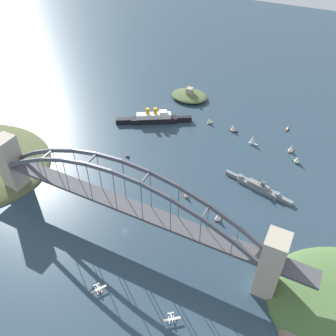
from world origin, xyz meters
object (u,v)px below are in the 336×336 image
object	(u,v)px
ocean_liner	(154,118)
fort_island_mid_harbor	(189,96)
small_boat_6	(287,129)
small_boat_8	(209,120)
seaplane_taxiing_near_bridge	(172,319)
small_boat_5	(126,154)
seaplane_second_in_formation	(98,289)
small_boat_1	(186,194)
small_boat_0	(233,128)
small_boat_2	(291,149)
harbor_arch_bridge	(122,205)
small_boat_7	(218,216)
naval_cruiser	(259,187)
small_boat_3	(253,140)
small_boat_4	(297,159)

from	to	relation	value
ocean_liner	fort_island_mid_harbor	xyz separation A→B (m)	(14.27, 71.74, -1.61)
small_boat_6	small_boat_8	bearing A→B (deg)	-161.10
ocean_liner	seaplane_taxiing_near_bridge	bearing A→B (deg)	-58.54
seaplane_taxiing_near_bridge	small_boat_5	size ratio (longest dim) A/B	1.66
seaplane_second_in_formation	small_boat_1	bearing A→B (deg)	81.84
small_boat_0	small_boat_1	size ratio (longest dim) A/B	1.38
seaplane_second_in_formation	small_boat_2	size ratio (longest dim) A/B	1.15
harbor_arch_bridge	small_boat_5	distance (m)	104.14
ocean_liner	small_boat_2	bearing A→B (deg)	5.70
small_boat_8	fort_island_mid_harbor	bearing A→B (deg)	136.11
seaplane_taxiing_near_bridge	small_boat_8	size ratio (longest dim) A/B	1.18
fort_island_mid_harbor	seaplane_taxiing_near_bridge	xyz separation A→B (m)	(112.87, -279.51, -1.94)
ocean_liner	seaplane_taxiing_near_bridge	distance (m)	243.61
fort_island_mid_harbor	small_boat_6	world-z (taller)	fort_island_mid_harbor
fort_island_mid_harbor	small_boat_7	distance (m)	211.37
harbor_arch_bridge	naval_cruiser	distance (m)	134.71
small_boat_3	small_boat_8	world-z (taller)	small_boat_3
fort_island_mid_harbor	small_boat_0	world-z (taller)	fort_island_mid_harbor
naval_cruiser	small_boat_6	bearing A→B (deg)	88.96
ocean_liner	small_boat_1	xyz separation A→B (m)	(86.70, -96.67, -2.05)
small_boat_2	small_boat_4	distance (m)	18.37
ocean_liner	small_boat_4	xyz separation A→B (m)	(167.52, 0.08, -1.27)
fort_island_mid_harbor	small_boat_2	bearing A→B (deg)	-21.27
harbor_arch_bridge	seaplane_second_in_formation	world-z (taller)	harbor_arch_bridge
seaplane_taxiing_near_bridge	small_boat_0	bearing A→B (deg)	99.03
small_boat_0	small_boat_4	xyz separation A→B (m)	(77.39, -24.91, -0.01)
small_boat_4	small_boat_6	size ratio (longest dim) A/B	0.74
naval_cruiser	small_boat_0	bearing A→B (deg)	123.24
seaplane_taxiing_near_bridge	small_boat_6	distance (m)	265.22
small_boat_5	small_boat_6	distance (m)	188.68
naval_cruiser	small_boat_1	xyz separation A→B (m)	(-56.61, -40.51, 0.62)
small_boat_4	small_boat_8	world-z (taller)	small_boat_4
small_boat_2	small_boat_5	distance (m)	174.75
small_boat_5	small_boat_3	bearing A→B (deg)	36.16
small_boat_2	small_boat_6	world-z (taller)	small_boat_2
small_boat_2	ocean_liner	bearing A→B (deg)	-174.30
small_boat_0	small_boat_8	bearing A→B (deg)	174.98
small_boat_5	small_boat_8	bearing A→B (deg)	60.96
ocean_liner	small_boat_3	size ratio (longest dim) A/B	6.63
small_boat_0	small_boat_6	size ratio (longest dim) A/B	0.82
seaplane_taxiing_near_bridge	small_boat_1	world-z (taller)	small_boat_1
seaplane_second_in_formation	small_boat_6	size ratio (longest dim) A/B	0.86
small_boat_4	small_boat_6	xyz separation A→B (m)	(-22.16, 56.74, -3.63)
fort_island_mid_harbor	small_boat_6	xyz separation A→B (m)	(131.10, -14.92, -3.29)
small_boat_6	small_boat_1	bearing A→B (deg)	-110.92
seaplane_second_in_formation	small_boat_3	world-z (taller)	small_boat_3
small_boat_1	small_boat_3	xyz separation A→B (m)	(30.30, 107.76, 2.07)
harbor_arch_bridge	fort_island_mid_harbor	xyz separation A→B (m)	(-43.21, 227.78, -27.30)
small_boat_5	small_boat_8	world-z (taller)	small_boat_8
small_boat_5	small_boat_7	bearing A→B (deg)	-18.60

